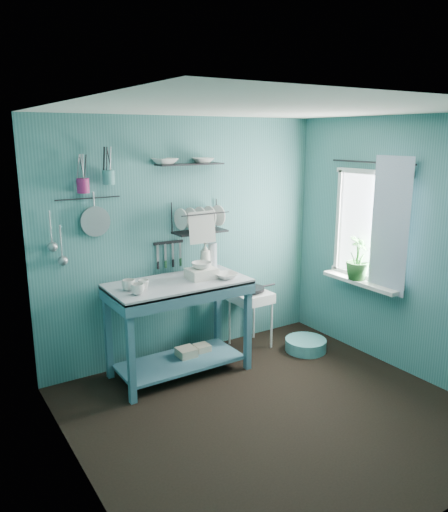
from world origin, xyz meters
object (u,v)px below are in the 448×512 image
mug_mid (144,285)px  soap_bottle (205,257)px  frying_pan (251,289)px  storage_tin_small (202,354)px  mug_right (129,285)px  floor_basin (306,345)px  wash_tub (202,273)px  utensil_cup_teal (109,177)px  work_counter (179,328)px  hotplate_stand (250,319)px  colander (95,221)px  potted_plant (358,258)px  mug_left (138,289)px  storage_tin_large (186,358)px  dish_rack (200,217)px  utensil_cup_magenta (83,186)px

mug_mid → soap_bottle: size_ratio=0.33×
frying_pan → storage_tin_small: size_ratio=1.50×
mug_right → floor_basin: mug_right is taller
wash_tub → utensil_cup_teal: size_ratio=2.15×
soap_bottle → utensil_cup_teal: 1.26m
work_counter → hotplate_stand: size_ratio=2.12×
frying_pan → colander: size_ratio=1.07×
work_counter → potted_plant: potted_plant is taller
mug_left → wash_tub: size_ratio=0.44×
mug_right → storage_tin_small: (0.80, 0.08, -0.90)m
potted_plant → storage_tin_large: bearing=160.2°
storage_tin_large → utensil_cup_teal: bearing=154.5°
soap_bottle → mug_right: bearing=-167.7°
mug_left → dish_rack: bearing=26.8°
storage_tin_small → mug_mid: bearing=-168.4°
storage_tin_small → floor_basin: (1.12, -0.35, -0.04)m
soap_bottle → dish_rack: size_ratio=0.54×
mug_right → hotplate_stand: mug_right is taller
potted_plant → storage_tin_large: 2.06m
work_counter → hotplate_stand: bearing=12.3°
dish_rack → soap_bottle: bearing=-96.3°
soap_bottle → utensil_cup_teal: (-0.93, 0.14, 0.84)m
dish_rack → hotplate_stand: bearing=-22.4°
work_counter → dish_rack: size_ratio=2.44×
utensil_cup_teal → floor_basin: (1.93, -0.61, -1.87)m
frying_pan → mug_left: bearing=-167.5°
utensil_cup_magenta → colander: bearing=16.5°
frying_pan → utensil_cup_magenta: utensil_cup_magenta is taller
potted_plant → colander: bearing=159.1°
dish_rack → utensil_cup_magenta: (-1.17, 0.05, 0.38)m
work_counter → utensil_cup_teal: size_ratio=10.31×
storage_tin_large → storage_tin_small: 0.20m
dish_rack → storage_tin_small: dish_rack is taller
colander → potted_plant: bearing=-20.9°
dish_rack → colander: size_ratio=1.96×
colander → floor_basin: colander is taller
mug_left → mug_right: same height
potted_plant → floor_basin: size_ratio=1.01×
work_counter → mug_left: (-0.48, -0.16, 0.52)m
mug_left → colander: size_ratio=0.44×
dish_rack → storage_tin_small: (-0.12, -0.21, -1.40)m
mug_right → floor_basin: bearing=-8.1°
storage_tin_large → storage_tin_small: bearing=8.5°
soap_bottle → frying_pan: bearing=-4.0°
mug_right → mug_mid: bearing=-26.6°
wash_tub → potted_plant: (1.57, -0.55, 0.06)m
mug_left → utensil_cup_teal: (-0.03, 0.50, 0.94)m
mug_mid → potted_plant: bearing=-13.1°
wash_tub → frying_pan: bearing=14.1°
floor_basin → storage_tin_large: bearing=166.3°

